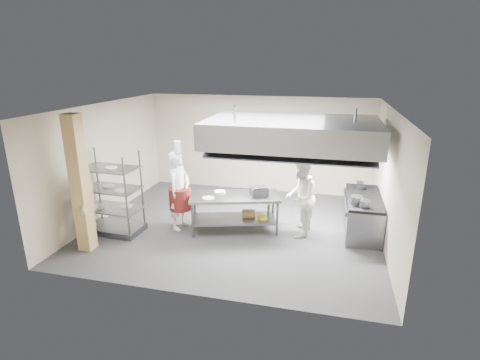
% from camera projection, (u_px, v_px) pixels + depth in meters
% --- Properties ---
extents(floor, '(7.00, 7.00, 0.00)m').
position_uv_depth(floor, '(235.00, 227.00, 9.47)').
color(floor, '#2D2D2F').
rests_on(floor, ground).
extents(ceiling, '(7.00, 7.00, 0.00)m').
position_uv_depth(ceiling, '(235.00, 107.00, 8.57)').
color(ceiling, silver).
rests_on(ceiling, wall_back).
extents(wall_back, '(7.00, 0.00, 7.00)m').
position_uv_depth(wall_back, '(259.00, 144.00, 11.80)').
color(wall_back, '#B8AB92').
rests_on(wall_back, ground).
extents(wall_left, '(0.00, 6.00, 6.00)m').
position_uv_depth(wall_left, '(106.00, 161.00, 9.81)').
color(wall_left, '#B8AB92').
rests_on(wall_left, ground).
extents(wall_right, '(0.00, 6.00, 6.00)m').
position_uv_depth(wall_right, '(389.00, 180.00, 8.23)').
color(wall_right, '#B8AB92').
rests_on(wall_right, ground).
extents(column, '(0.30, 0.30, 3.00)m').
position_uv_depth(column, '(80.00, 185.00, 7.92)').
color(column, tan).
rests_on(column, floor).
extents(exhaust_hood, '(4.00, 2.50, 0.60)m').
position_uv_depth(exhaust_hood, '(292.00, 132.00, 8.82)').
color(exhaust_hood, gray).
rests_on(exhaust_hood, ceiling).
extents(hood_strip_a, '(1.60, 0.12, 0.04)m').
position_uv_depth(hood_strip_a, '(255.00, 144.00, 9.12)').
color(hood_strip_a, white).
rests_on(hood_strip_a, exhaust_hood).
extents(hood_strip_b, '(1.60, 0.12, 0.04)m').
position_uv_depth(hood_strip_b, '(330.00, 147.00, 8.72)').
color(hood_strip_b, white).
rests_on(hood_strip_b, exhaust_hood).
extents(wall_shelf, '(1.50, 0.28, 0.04)m').
position_uv_depth(wall_shelf, '(316.00, 148.00, 11.24)').
color(wall_shelf, gray).
rests_on(wall_shelf, wall_back).
extents(island, '(2.32, 1.47, 0.91)m').
position_uv_depth(island, '(235.00, 213.00, 9.15)').
color(island, slate).
rests_on(island, floor).
extents(island_worktop, '(2.32, 1.47, 0.06)m').
position_uv_depth(island_worktop, '(235.00, 197.00, 9.02)').
color(island_worktop, gray).
rests_on(island_worktop, island).
extents(island_undershelf, '(2.13, 1.34, 0.04)m').
position_uv_depth(island_undershelf, '(235.00, 219.00, 9.20)').
color(island_undershelf, slate).
rests_on(island_undershelf, island).
extents(pass_rack, '(1.37, 0.84, 2.00)m').
position_uv_depth(pass_rack, '(112.00, 193.00, 8.91)').
color(pass_rack, slate).
rests_on(pass_rack, floor).
extents(cooking_range, '(0.80, 2.00, 0.84)m').
position_uv_depth(cooking_range, '(362.00, 215.00, 9.11)').
color(cooking_range, gray).
rests_on(cooking_range, floor).
extents(range_top, '(0.78, 1.96, 0.06)m').
position_uv_depth(range_top, '(364.00, 198.00, 8.98)').
color(range_top, black).
rests_on(range_top, cooking_range).
extents(chef_head, '(0.60, 0.79, 1.94)m').
position_uv_depth(chef_head, '(179.00, 191.00, 9.15)').
color(chef_head, silver).
rests_on(chef_head, floor).
extents(chef_line, '(0.79, 0.98, 1.92)m').
position_uv_depth(chef_line, '(300.00, 197.00, 8.75)').
color(chef_line, white).
rests_on(chef_line, floor).
extents(chef_plating, '(0.89, 1.19, 1.88)m').
position_uv_depth(chef_plating, '(87.00, 204.00, 8.36)').
color(chef_plating, silver).
rests_on(chef_plating, floor).
extents(griddle, '(0.50, 0.47, 0.19)m').
position_uv_depth(griddle, '(259.00, 192.00, 8.98)').
color(griddle, slate).
rests_on(griddle, island_worktop).
extents(wicker_basket, '(0.37, 0.30, 0.14)m').
position_uv_depth(wicker_basket, '(249.00, 213.00, 9.28)').
color(wicker_basket, olive).
rests_on(wicker_basket, island_undershelf).
extents(stockpot, '(0.28, 0.28, 0.19)m').
position_uv_depth(stockpot, '(357.00, 200.00, 8.46)').
color(stockpot, gray).
rests_on(stockpot, range_top).
extents(plate_stack, '(0.28, 0.28, 0.05)m').
position_uv_depth(plate_stack, '(113.00, 207.00, 9.02)').
color(plate_stack, white).
rests_on(plate_stack, pass_rack).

